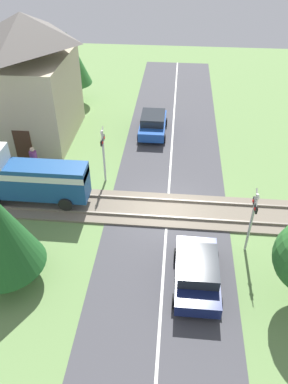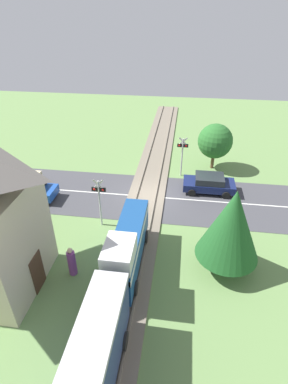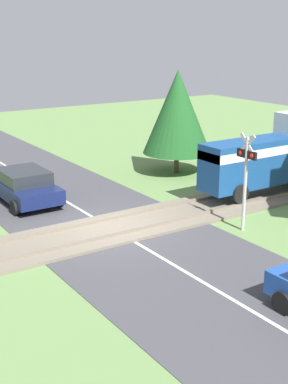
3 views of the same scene
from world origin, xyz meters
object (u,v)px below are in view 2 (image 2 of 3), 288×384
Objects in this scene: car_far_side at (30,190)px; pedestrian_by_station at (72,262)px; car_near_crossing at (209,183)px; crossing_signal_west_approach at (182,152)px; crossing_signal_east_approach at (99,197)px.

pedestrian_by_station is (-5.67, 6.75, 0.03)m from car_far_side.
car_near_crossing is 2.21× the size of pedestrian_by_station.
car_near_crossing is 1.14× the size of crossing_signal_west_approach.
pedestrian_by_station is (5.40, 12.01, -1.39)m from crossing_signal_west_approach.
car_far_side is 1.12× the size of crossing_signal_east_approach.
crossing_signal_west_approach is 1.94× the size of pedestrian_by_station.
crossing_signal_east_approach reaches higher than car_near_crossing.
car_near_crossing is at bearing 133.18° from crossing_signal_west_approach.
car_far_side is 8.82m from pedestrian_by_station.
car_near_crossing is 9.02m from crossing_signal_east_approach.
crossing_signal_west_approach is at bearing -46.82° from car_near_crossing.
crossing_signal_west_approach is at bearing -114.21° from pedestrian_by_station.
pedestrian_by_station is at bearing 65.79° from crossing_signal_west_approach.
pedestrian_by_station is at bearing 130.01° from car_far_side.
pedestrian_by_station is (0.44, 4.38, -1.39)m from crossing_signal_east_approach.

